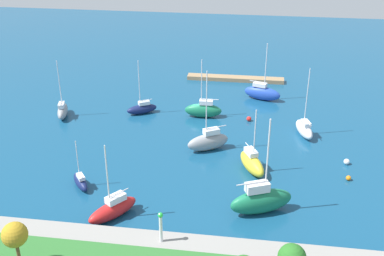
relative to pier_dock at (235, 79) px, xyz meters
name	(u,v)px	position (x,y,z in m)	size (l,w,h in m)	color
water	(199,115)	(5.26, 18.44, -0.40)	(160.00, 160.00, 0.00)	navy
pier_dock	(235,79)	(0.00, 0.00, 0.00)	(20.03, 2.29, 0.80)	#997A56
breakwater	(156,244)	(5.26, 54.40, 0.14)	(57.71, 3.46, 1.08)	gray
harbor_beacon	(161,225)	(4.68, 54.40, 2.83)	(0.56, 0.56, 3.73)	silver
park_tree_west	(15,235)	(17.83, 60.55, 4.81)	(2.56, 2.56, 5.32)	brown
sailboat_navy_outer_mooring	(81,181)	(17.76, 43.70, 0.44)	(3.76, 4.38, 6.75)	#141E4C
sailboat_gray_inner_mooring	(208,141)	(2.21, 30.95, 1.05)	(6.74, 5.12, 12.67)	gray
sailboat_green_far_south	(261,200)	(-5.92, 46.03, 1.37)	(8.12, 5.23, 12.54)	#19724C
sailboat_blue_lone_north	(262,93)	(-5.61, 9.72, 1.01)	(7.29, 4.19, 10.96)	#2347B2
sailboat_white_lone_south	(304,129)	(-12.51, 23.94, 0.78)	(3.38, 6.23, 11.22)	white
sailboat_yellow_far_north	(252,163)	(-4.55, 36.38, 0.94)	(4.69, 6.64, 9.54)	yellow
sailboat_red_west_end	(113,209)	(11.56, 49.52, 0.76)	(5.74, 6.56, 9.93)	red
sailboat_navy_near_pier	(142,108)	(15.31, 19.18, 0.55)	(5.57, 4.28, 9.82)	#141E4C
sailboat_gray_mid_basin	(63,111)	(28.64, 22.63, 0.78)	(2.94, 5.79, 10.14)	gray
sailboat_green_east_end	(203,110)	(4.39, 19.16, 0.95)	(6.47, 2.27, 10.39)	#19724C
mooring_buoy_red	(249,119)	(-3.56, 19.73, 0.02)	(0.83, 0.83, 0.83)	red
mooring_buoy_orange	(348,178)	(-17.68, 36.92, -0.06)	(0.69, 0.69, 0.69)	orange
mooring_buoy_white	(347,162)	(-18.04, 32.52, 0.02)	(0.85, 0.85, 0.85)	white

